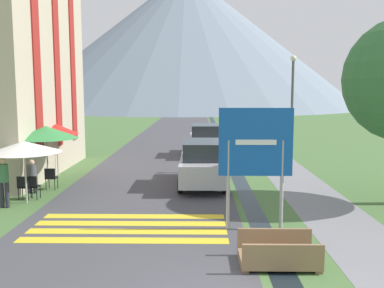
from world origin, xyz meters
TOP-DOWN VIEW (x-y plane):
  - ground_plane at (0.00, 20.00)m, footprint 160.00×160.00m
  - road at (-2.50, 30.00)m, footprint 6.40×60.00m
  - footpath at (3.60, 30.00)m, footprint 2.20×60.00m
  - drainage_channel at (1.20, 30.00)m, footprint 0.60×60.00m
  - crosswalk_marking at (-2.50, 4.11)m, footprint 5.44×2.54m
  - mountain_distant at (-3.42, 90.62)m, footprint 75.93×75.93m
  - hotel_building at (-9.40, 12.00)m, footprint 5.38×9.36m
  - road_sign at (0.99, 4.00)m, footprint 2.00×0.11m
  - footbridge at (1.20, 1.61)m, footprint 1.70×1.10m
  - parked_car_near at (-0.40, 9.48)m, footprint 1.84×4.47m
  - parked_car_far at (-0.15, 17.51)m, footprint 1.92×4.25m
  - cafe_chair_near_left at (-6.37, 7.15)m, footprint 0.40×0.40m
  - cafe_chair_middle at (-6.23, 8.63)m, footprint 0.40×0.40m
  - cafe_chair_near_right at (-6.65, 7.10)m, footprint 0.40×0.40m
  - cafe_umbrella_front_white at (-6.40, 6.67)m, footprint 2.44×2.44m
  - cafe_umbrella_middle_green at (-6.54, 9.17)m, footprint 2.50×2.50m
  - cafe_umbrella_rear_red at (-6.85, 11.33)m, footprint 1.92×1.92m
  - person_standing_terrace at (-6.88, 6.09)m, footprint 0.32×0.32m
  - person_seated_far at (-6.74, 8.07)m, footprint 0.32×0.32m
  - streetlamp at (3.72, 12.22)m, footprint 0.28×0.28m

SIDE VIEW (x-z plane):
  - ground_plane at x=0.00m, z-range 0.00..0.00m
  - drainage_channel at x=1.20m, z-range 0.00..0.00m
  - road at x=-2.50m, z-range 0.00..0.01m
  - footpath at x=3.60m, z-range 0.00..0.01m
  - crosswalk_marking at x=-2.50m, z-range 0.00..0.01m
  - footbridge at x=1.20m, z-range -0.10..0.55m
  - cafe_chair_near_left at x=-6.37m, z-range 0.09..0.94m
  - cafe_chair_middle at x=-6.23m, z-range 0.09..0.94m
  - cafe_chair_near_right at x=-6.65m, z-range 0.09..0.94m
  - person_seated_far at x=-6.74m, z-range 0.07..1.34m
  - parked_car_far at x=-0.15m, z-range 0.00..1.82m
  - parked_car_near at x=-0.40m, z-range 0.00..1.82m
  - person_standing_terrace at x=-6.88m, z-range 0.13..1.78m
  - cafe_umbrella_front_white at x=-6.40m, z-range 0.87..2.99m
  - cafe_umbrella_rear_red at x=-6.85m, z-range 0.94..3.27m
  - cafe_umbrella_middle_green at x=-6.54m, z-range 0.97..3.39m
  - road_sign at x=0.99m, z-range 0.51..3.86m
  - streetlamp at x=3.72m, z-range 0.48..5.87m
  - hotel_building at x=-9.40m, z-range 0.43..10.79m
  - mountain_distant at x=-3.42m, z-range 0.00..29.82m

